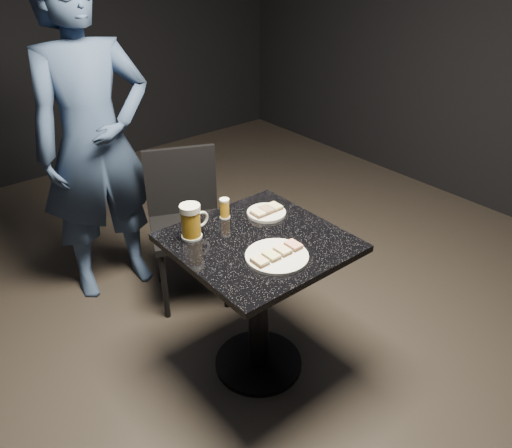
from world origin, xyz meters
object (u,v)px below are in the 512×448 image
at_px(plate_small, 266,213).
at_px(plate_large, 277,256).
at_px(table, 259,284).
at_px(patron, 95,145).
at_px(beer_mug, 191,221).
at_px(beer_tumbler, 225,209).
at_px(chair, 186,216).

bearing_deg(plate_small, plate_large, -123.80).
relative_size(plate_large, table, 0.35).
distance_m(plate_large, patron, 1.31).
bearing_deg(table, beer_mug, 136.12).
xyz_separation_m(patron, beer_tumbler, (0.23, -0.87, -0.11)).
relative_size(patron, beer_mug, 11.51).
distance_m(beer_mug, chair, 0.72).
distance_m(plate_large, chair, 0.96).
relative_size(plate_large, plate_small, 1.42).
bearing_deg(beer_tumbler, table, -90.28).
xyz_separation_m(table, beer_tumbler, (0.00, 0.25, 0.29)).
xyz_separation_m(patron, table, (0.23, -1.13, -0.40)).
bearing_deg(beer_mug, beer_tumbler, 12.83).
distance_m(plate_large, table, 0.30).
bearing_deg(chair, beer_tumbler, -99.84).
bearing_deg(patron, chair, -42.39).
height_order(plate_large, plate_small, same).
bearing_deg(plate_large, beer_tumbler, 85.21).
relative_size(plate_large, beer_mug, 1.66).
height_order(plate_small, chair, chair).
distance_m(plate_small, beer_mug, 0.40).
bearing_deg(beer_tumbler, plate_small, -29.74).
distance_m(plate_large, plate_small, 0.37).
height_order(plate_large, beer_mug, beer_mug).
height_order(plate_large, beer_tumbler, beer_tumbler).
xyz_separation_m(beer_mug, beer_tumbler, (0.21, 0.05, -0.03)).
xyz_separation_m(plate_small, beer_mug, (-0.39, 0.05, 0.07)).
xyz_separation_m(plate_small, table, (-0.17, -0.15, -0.25)).
bearing_deg(patron, beer_tumbler, -69.29).
relative_size(patron, chair, 2.08).
relative_size(patron, beer_tumbler, 18.56).
bearing_deg(beer_tumbler, beer_mug, -167.17).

